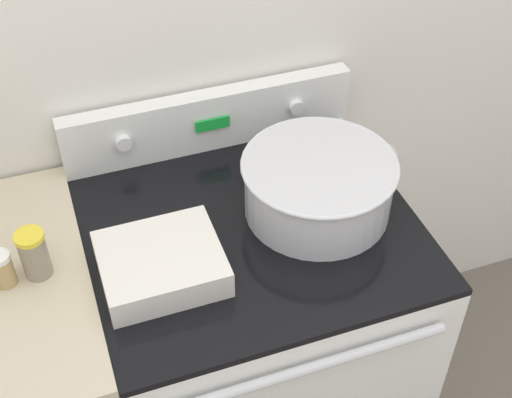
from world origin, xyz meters
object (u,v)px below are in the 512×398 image
at_px(casserole_dish, 161,262).
at_px(spice_jar_white_cap, 3,269).
at_px(mixing_bowl, 318,184).
at_px(spice_jar_yellow_cap, 34,254).
at_px(ladle, 379,159).

xyz_separation_m(casserole_dish, spice_jar_white_cap, (-0.32, 0.08, 0.02)).
xyz_separation_m(mixing_bowl, casserole_dish, (-0.40, -0.08, -0.04)).
height_order(spice_jar_yellow_cap, spice_jar_white_cap, spice_jar_yellow_cap).
bearing_deg(spice_jar_white_cap, mixing_bowl, 0.24).
bearing_deg(spice_jar_yellow_cap, mixing_bowl, -0.31).
bearing_deg(ladle, casserole_dish, -165.39).
bearing_deg(spice_jar_yellow_cap, ladle, 4.87).
xyz_separation_m(mixing_bowl, spice_jar_yellow_cap, (-0.65, 0.00, -0.01)).
relative_size(spice_jar_yellow_cap, spice_jar_white_cap, 1.36).
height_order(mixing_bowl, spice_jar_yellow_cap, mixing_bowl).
relative_size(ladle, spice_jar_white_cap, 3.34).
bearing_deg(casserole_dish, mixing_bowl, 11.39).
relative_size(mixing_bowl, spice_jar_white_cap, 4.28).
xyz_separation_m(casserole_dish, spice_jar_yellow_cap, (-0.25, 0.08, 0.03)).
height_order(mixing_bowl, ladle, mixing_bowl).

